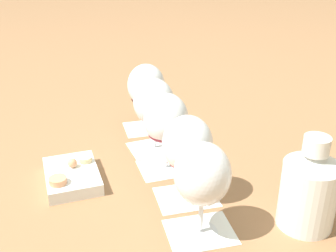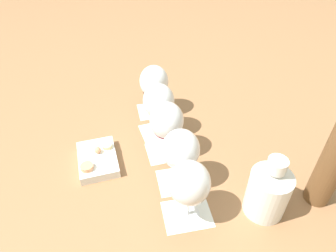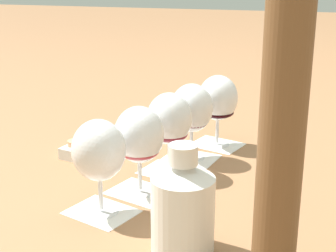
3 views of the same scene
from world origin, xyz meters
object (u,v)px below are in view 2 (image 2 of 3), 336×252
Objects in this scene: wine_glass_0 at (189,185)px; wine_glass_4 at (154,83)px; snack_dish at (98,159)px; wine_glass_2 at (166,123)px; ceramic_vase at (269,190)px; wine_glass_3 at (159,103)px; wine_glass_1 at (181,152)px.

wine_glass_0 is 0.44m from wine_glass_4.
wine_glass_4 is at bearing -62.78° from snack_dish.
snack_dish is at bearing 72.44° from wine_glass_2.
snack_dish is (0.37, 0.30, -0.06)m from ceramic_vase.
snack_dish is (0.28, 0.13, -0.10)m from wine_glass_0.
wine_glass_3 is at bearing -82.03° from snack_dish.
ceramic_vase is at bearing -175.82° from wine_glass_4.
wine_glass_0 is at bearing 162.76° from wine_glass_2.
wine_glass_3 and wine_glass_4 have the same top height.
snack_dish is at bearing 97.97° from wine_glass_3.
wine_glass_0 is 0.33m from wine_glass_3.
wine_glass_4 is 0.99× the size of ceramic_vase.
wine_glass_2 is 0.99× the size of ceramic_vase.
ceramic_vase is at bearing -144.12° from wine_glass_1.
wine_glass_4 is (0.20, -0.07, 0.00)m from wine_glass_2.
wine_glass_1 is 0.12m from wine_glass_2.
ceramic_vase is 0.48m from snack_dish.
wine_glass_1 and wine_glass_3 have the same top height.
wine_glass_3 reaches higher than snack_dish.
ceramic_vase is (-0.50, -0.04, -0.04)m from wine_glass_4.
wine_glass_3 is at bearing -14.50° from wine_glass_1.
wine_glass_2 and wine_glass_3 have the same top height.
snack_dish is (0.06, 0.20, -0.10)m from wine_glass_2.
wine_glass_2 is at bearing 160.70° from wine_glass_4.
wine_glass_1 is at bearing 35.88° from ceramic_vase.
wine_glass_2 is at bearing -17.24° from wine_glass_0.
ceramic_vase reaches higher than snack_dish.
wine_glass_1 and ceramic_vase have the same top height.
ceramic_vase is at bearing -160.57° from wine_glass_2.
wine_glass_0 is 1.00× the size of wine_glass_3.
wine_glass_1 is at bearing 165.50° from wine_glass_3.
ceramic_vase is (-0.40, -0.08, -0.04)m from wine_glass_3.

